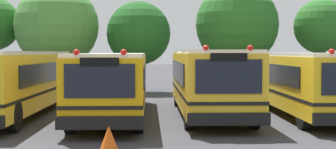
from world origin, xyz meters
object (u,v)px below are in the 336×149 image
Objects in this scene: tree_1 at (57,25)px; tree_3 at (237,25)px; traffic_cone at (109,140)px; school_bus_1 at (114,81)px; school_bus_2 at (209,79)px; tree_4 at (320,27)px; tree_2 at (139,32)px; school_bus_3 at (308,81)px; school_bus_0 at (13,80)px.

tree_1 is 0.98× the size of tree_3.
tree_3 is (11.09, 0.48, 0.02)m from tree_1.
tree_3 is at bearing 71.61° from traffic_cone.
school_bus_1 is 12.60m from tree_1.
school_bus_2 is 8.09m from traffic_cone.
school_bus_1 is at bearing -135.84° from tree_4.
tree_4 is at bearing 1.26° from tree_2.
school_bus_3 is 9.90m from traffic_cone.
tree_1 reaches higher than school_bus_3.
school_bus_3 is 12.41m from tree_3.
traffic_cone is at bearing 45.30° from school_bus_3.
school_bus_1 reaches higher than traffic_cone.
school_bus_2 is 1.78× the size of tree_4.
school_bus_0 is 11.73m from tree_1.
school_bus_0 is at bearing -131.74° from tree_3.
tree_3 is (10.59, 11.87, 2.75)m from school_bus_0.
traffic_cone is at bearing -108.39° from tree_3.
school_bus_2 is at bearing 66.17° from traffic_cone.
traffic_cone is (-11.43, -18.52, -3.69)m from tree_4.
school_bus_3 is at bearing 173.34° from school_bus_2.
tree_3 is at bearing 174.86° from tree_4.
school_bus_3 is (7.47, -0.09, 0.01)m from school_bus_1.
traffic_cone is (-0.24, -18.27, -3.33)m from tree_2.
tree_3 reaches higher than school_bus_2.
school_bus_0 is 1.61× the size of tree_1.
tree_3 is 5.14m from tree_4.
school_bus_0 is at bearing 121.04° from traffic_cone.
tree_3 is at bearing -85.77° from school_bus_3.
tree_2 is 0.82× the size of tree_3.
tree_1 is 5.04m from tree_2.
school_bus_1 is 7.47m from school_bus_3.
school_bus_3 is at bearing -44.49° from tree_1.
school_bus_3 is at bearing -86.60° from tree_3.
school_bus_0 is 1.04× the size of school_bus_2.
tree_1 is 19.48m from traffic_cone.
traffic_cone is at bearing 121.46° from school_bus_0.
tree_3 is (6.75, 11.98, 2.79)m from school_bus_1.
tree_1 reaches higher than school_bus_0.
tree_3 is at bearing 2.47° from tree_1.
school_bus_2 reaches higher than school_bus_0.
school_bus_3 is at bearing -110.74° from tree_4.
tree_2 is 8.04× the size of traffic_cone.
school_bus_0 is 7.52m from school_bus_2.
tree_1 is (-11.81, 11.60, 2.77)m from school_bus_3.
tree_2 is at bearing -178.74° from tree_4.
tree_3 reaches higher than tree_4.
tree_2 is at bearing -173.36° from tree_3.
school_bus_1 is 15.81× the size of traffic_cone.
traffic_cone is (0.44, -7.00, -1.00)m from school_bus_1.
school_bus_3 is at bearing 44.48° from traffic_cone.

